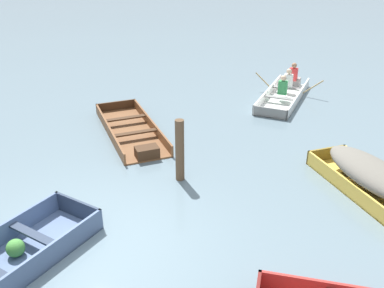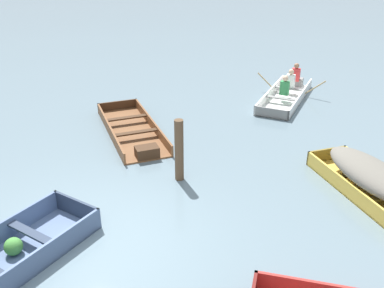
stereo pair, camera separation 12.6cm
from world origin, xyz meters
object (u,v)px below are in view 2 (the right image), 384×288
(dinghy_slate_blue_foreground, at_px, (1,261))
(rowboat_white_with_crew, at_px, (287,92))
(mooring_post, at_px, (179,150))
(skiff_wooden_brown_near_moored, at_px, (133,131))
(skiff_yellow_mid_moored, at_px, (373,179))

(dinghy_slate_blue_foreground, xyz_separation_m, rowboat_white_with_crew, (1.43, 10.11, 0.04))
(dinghy_slate_blue_foreground, height_order, mooring_post, mooring_post)
(mooring_post, bearing_deg, skiff_wooden_brown_near_moored, 148.37)
(skiff_yellow_mid_moored, xyz_separation_m, mooring_post, (-3.77, -1.32, 0.30))
(dinghy_slate_blue_foreground, bearing_deg, mooring_post, 74.93)
(skiff_wooden_brown_near_moored, bearing_deg, dinghy_slate_blue_foreground, -76.33)
(skiff_yellow_mid_moored, xyz_separation_m, rowboat_white_with_crew, (-3.37, 4.98, -0.21))
(skiff_wooden_brown_near_moored, height_order, skiff_yellow_mid_moored, skiff_yellow_mid_moored)
(skiff_wooden_brown_near_moored, bearing_deg, rowboat_white_with_crew, 61.04)
(skiff_yellow_mid_moored, bearing_deg, rowboat_white_with_crew, 124.07)
(rowboat_white_with_crew, relative_size, mooring_post, 2.56)
(dinghy_slate_blue_foreground, bearing_deg, skiff_wooden_brown_near_moored, 103.67)
(skiff_wooden_brown_near_moored, xyz_separation_m, skiff_yellow_mid_moored, (6.07, -0.10, 0.30))
(skiff_yellow_mid_moored, bearing_deg, mooring_post, -160.77)
(skiff_wooden_brown_near_moored, xyz_separation_m, mooring_post, (2.30, -1.42, 0.61))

